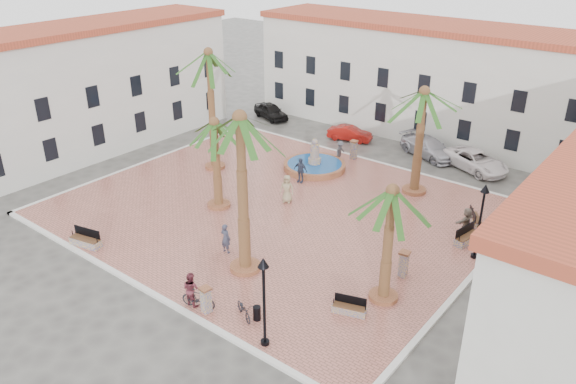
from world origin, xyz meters
name	(u,v)px	position (x,y,z in m)	size (l,w,h in m)	color
ground	(276,210)	(0.00, 0.00, 0.00)	(120.00, 120.00, 0.00)	#56544F
plaza	(276,209)	(0.00, 0.00, 0.07)	(26.00, 22.00, 0.15)	#B46758
kerb_n	(364,159)	(0.00, 11.00, 0.08)	(26.30, 0.30, 0.16)	silver
kerb_s	(139,286)	(0.00, -11.00, 0.08)	(26.30, 0.30, 0.16)	silver
kerb_e	(469,280)	(13.00, 0.00, 0.08)	(0.30, 22.30, 0.16)	silver
kerb_w	(147,162)	(-13.00, 0.00, 0.08)	(0.30, 22.30, 0.16)	silver
building_north	(422,78)	(0.00, 19.99, 4.77)	(30.40, 7.40, 9.50)	silver
building_west	(92,87)	(-19.00, 0.00, 5.02)	(6.40, 24.40, 10.00)	silver
fountain	(315,165)	(-1.85, 6.83, 0.48)	(4.65, 4.65, 2.40)	#A35D3A
palm_nw	(209,65)	(-7.92, 2.38, 7.93)	(4.91, 4.91, 9.01)	#A35D3A
palm_sw	(215,134)	(-3.12, -2.07, 5.14)	(4.83, 4.83, 6.08)	#A35D3A
palm_s	(240,136)	(3.24, -6.51, 7.68)	(5.38, 5.38, 8.82)	#A35D3A
palm_e	(391,205)	(10.32, -4.24, 5.27)	(4.70, 4.70, 6.19)	#A35D3A
palm_ne	(423,104)	(5.89, 7.83, 6.35)	(5.32, 5.32, 7.43)	#A35D3A
bench_s	(86,241)	(-5.56, -10.38, 0.44)	(2.03, 1.01, 1.03)	gray
bench_se	(349,309)	(9.65, -6.28, 0.39)	(1.70, 0.99, 0.86)	gray
bench_e	(467,238)	(11.45, 3.50, 0.44)	(0.95, 2.00, 1.02)	gray
bench_ne	(475,220)	(10.91, 6.01, 0.40)	(1.35, 1.67, 0.88)	gray
lamppost_s	(264,287)	(7.92, -10.40, 3.15)	(0.48, 0.48, 4.43)	black
lamppost_e	(482,209)	(12.40, 2.19, 3.15)	(0.48, 0.48, 4.43)	black
bollard_se	(206,300)	(4.29, -10.40, 0.86)	(0.56, 0.56, 1.37)	gray
bollard_n	(354,149)	(-0.66, 10.40, 0.92)	(0.56, 0.56, 1.49)	gray
bollard_e	(404,264)	(10.16, -1.93, 0.91)	(0.60, 0.60, 1.47)	gray
litter_bin	(257,313)	(6.54, -9.35, 0.51)	(0.37, 0.37, 0.72)	black
cyclist_a	(226,238)	(1.25, -5.91, 1.04)	(0.65, 0.42, 1.77)	#33374A
bicycle_a	(244,310)	(5.93, -9.57, 0.56)	(0.55, 1.57, 0.82)	black
cyclist_b	(191,289)	(3.29, -10.40, 1.03)	(0.86, 0.67, 1.77)	maroon
bicycle_b	(198,299)	(3.75, -10.40, 0.67)	(0.49, 1.73, 1.04)	black
pedestrian_fountain_a	(287,189)	(0.00, 1.16, 1.10)	(0.93, 0.61, 1.91)	tan
pedestrian_fountain_b	(300,170)	(-1.23, 4.24, 1.07)	(1.07, 0.45, 1.83)	#303A52
pedestrian_north	(340,151)	(-1.26, 9.42, 0.94)	(1.03, 0.59, 1.59)	#414045
pedestrian_east	(466,221)	(10.96, 4.32, 1.01)	(1.60, 0.51, 1.72)	gray
car_black	(271,111)	(-12.52, 14.50, 0.73)	(1.71, 4.26, 1.45)	black
car_red	(350,133)	(-3.35, 14.07, 0.62)	(1.31, 3.77, 1.24)	maroon
car_silver	(429,147)	(3.58, 14.82, 0.76)	(2.12, 5.22, 1.51)	#B8B7C0
car_white	(475,161)	(7.55, 14.48, 0.74)	(2.46, 5.32, 1.48)	white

